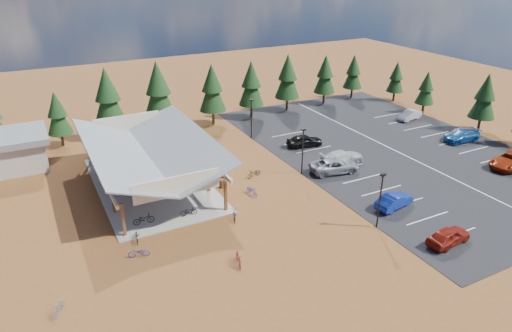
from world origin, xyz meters
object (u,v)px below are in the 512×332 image
(trash_bin_0, at_px, (221,183))
(bike_1, at_px, (122,191))
(bike_pavilion, at_px, (148,150))
(lamp_post_2, at_px, (251,116))
(bike_12, at_px, (234,215))
(bike_16, at_px, (254,173))
(car_4, at_px, (304,141))
(bike_9, at_px, (58,308))
(bike_5, at_px, (187,182))
(bike_8, at_px, (137,236))
(bike_4, at_px, (189,211))
(car_2, at_px, (335,166))
(bike_0, at_px, (144,219))
(bike_7, at_px, (170,157))
(bike_3, at_px, (111,168))
(bike_2, at_px, (119,172))
(car_8, at_px, (458,133))
(lamp_post_1, at_px, (303,148))
(car_0, at_px, (449,236))
(car_3, at_px, (342,157))
(car_7, at_px, (462,136))
(lamp_post_0, at_px, (380,197))
(trash_bin_1, at_px, (223,175))
(bike_10, at_px, (139,252))
(bike_11, at_px, (238,258))
(bike_14, at_px, (252,190))
(car_9, at_px, (409,115))
(bike_15, at_px, (209,167))
(car_6, at_px, (511,160))
(car_1, at_px, (394,201))
(bike_6, at_px, (158,170))

(trash_bin_0, relative_size, bike_1, 0.54)
(bike_pavilion, distance_m, lamp_post_2, 16.57)
(bike_12, bearing_deg, bike_16, -106.66)
(car_4, bearing_deg, bike_9, 129.04)
(bike_5, bearing_deg, bike_8, 146.67)
(bike_5, height_order, bike_12, bike_5)
(bike_4, distance_m, bike_16, 9.92)
(bike_5, height_order, car_2, car_2)
(bike_0, distance_m, bike_5, 7.60)
(bike_7, bearing_deg, bike_5, 177.99)
(trash_bin_0, relative_size, bike_3, 0.55)
(bike_2, xyz_separation_m, car_8, (41.09, -8.58, 0.12))
(lamp_post_1, height_order, car_2, lamp_post_1)
(bike_2, height_order, bike_9, bike_2)
(car_0, bearing_deg, car_3, -12.96)
(bike_7, height_order, car_7, car_7)
(lamp_post_0, xyz_separation_m, car_3, (5.45, 12.18, -2.18))
(trash_bin_1, height_order, car_3, car_3)
(bike_10, bearing_deg, lamp_post_2, 150.84)
(bike_10, height_order, bike_11, bike_11)
(bike_pavilion, bearing_deg, bike_14, -39.66)
(bike_14, height_order, bike_16, bike_14)
(lamp_post_2, xyz_separation_m, car_7, (23.06, -13.25, -2.22))
(bike_pavilion, xyz_separation_m, bike_10, (-4.31, -11.87, -3.39))
(car_9, bearing_deg, bike_9, -79.74)
(lamp_post_2, distance_m, bike_15, 11.19)
(bike_3, height_order, bike_5, bike_5)
(bike_3, xyz_separation_m, bike_10, (-1.12, -16.44, -0.16))
(car_6, bearing_deg, car_9, 164.16)
(bike_1, distance_m, bike_7, 8.85)
(bike_10, height_order, car_3, car_3)
(bike_pavilion, bearing_deg, bike_8, -112.10)
(bike_2, height_order, car_1, car_1)
(bike_4, bearing_deg, bike_6, 6.91)
(bike_pavilion, distance_m, bike_15, 7.25)
(bike_0, distance_m, car_3, 23.33)
(bike_16, xyz_separation_m, car_8, (28.40, -1.98, 0.24))
(car_2, bearing_deg, bike_pavilion, 81.40)
(car_4, bearing_deg, lamp_post_0, 175.75)
(bike_1, relative_size, bike_3, 1.01)
(trash_bin_0, bearing_deg, car_8, -2.45)
(bike_14, bearing_deg, bike_7, 108.56)
(bike_3, relative_size, bike_6, 0.87)
(bike_1, bearing_deg, bike_8, -164.73)
(bike_7, distance_m, car_2, 18.43)
(bike_1, xyz_separation_m, car_4, (22.76, 2.64, 0.19))
(lamp_post_1, distance_m, lamp_post_2, 12.00)
(bike_1, relative_size, bike_7, 1.09)
(bike_8, bearing_deg, bike_15, 53.17)
(bike_pavilion, height_order, car_2, bike_pavilion)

